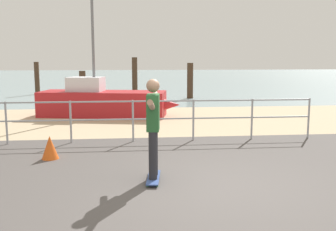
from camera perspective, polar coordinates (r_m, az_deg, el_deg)
ground_plane at (r=5.29m, az=7.82°, el=-14.56°), size 24.00×10.00×0.04m
beach_strip at (r=12.95m, az=-0.46°, el=-0.62°), size 24.00×6.00×0.04m
sea_surface at (r=40.79m, az=-4.10°, el=5.66°), size 72.00×50.00×0.04m
railing_fence at (r=9.45m, az=-9.82°, el=0.07°), size 10.59×0.05×1.05m
sailboat at (r=13.74m, az=-9.03°, el=2.01°), size 5.07×2.23×5.22m
skateboard at (r=6.54m, az=-2.18°, el=-9.26°), size 0.30×0.82×0.08m
skateboarder at (r=6.32m, az=-2.23°, el=-1.04°), size 0.27×1.45×1.65m
groyne_post_0 at (r=22.87m, az=-18.96°, el=5.26°), size 0.27×0.27×1.85m
groyne_post_1 at (r=20.46m, az=-12.62°, el=4.55°), size 0.33×0.33×1.41m
groyne_post_2 at (r=23.57m, az=-4.99°, el=6.09°), size 0.33×0.33×2.11m
groyne_post_3 at (r=19.62m, az=3.31°, el=5.18°), size 0.31×0.31×1.82m
traffic_cone at (r=8.21m, az=-17.19°, el=-4.63°), size 0.36×0.36×0.50m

